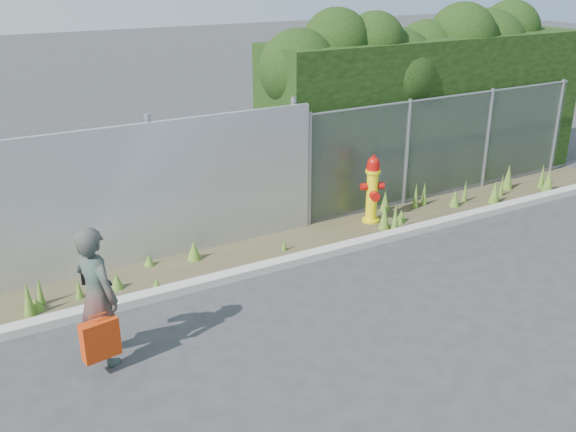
# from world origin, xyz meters

# --- Properties ---
(ground) EXTENTS (80.00, 80.00, 0.00)m
(ground) POSITION_xyz_m (0.00, 0.00, 0.00)
(ground) COLOR #323234
(ground) RESTS_ON ground
(curb) EXTENTS (16.00, 0.22, 0.12)m
(curb) POSITION_xyz_m (0.00, 1.80, 0.06)
(curb) COLOR #B0AA9F
(curb) RESTS_ON ground
(weed_strip) EXTENTS (16.00, 1.24, 0.53)m
(weed_strip) POSITION_xyz_m (0.73, 2.40, 0.12)
(weed_strip) COLOR #443C27
(weed_strip) RESTS_ON ground
(corrugated_fence) EXTENTS (8.50, 0.21, 2.30)m
(corrugated_fence) POSITION_xyz_m (-3.25, 3.01, 1.10)
(corrugated_fence) COLOR #B6B8BE
(corrugated_fence) RESTS_ON ground
(chainlink_fence) EXTENTS (6.50, 0.07, 2.05)m
(chainlink_fence) POSITION_xyz_m (4.25, 3.00, 1.03)
(chainlink_fence) COLOR gray
(chainlink_fence) RESTS_ON ground
(hedge) EXTENTS (7.50, 1.87, 3.64)m
(hedge) POSITION_xyz_m (4.45, 4.02, 1.98)
(hedge) COLOR black
(hedge) RESTS_ON ground
(fire_hydrant) EXTENTS (0.42, 0.38, 1.26)m
(fire_hydrant) POSITION_xyz_m (2.10, 2.57, 0.61)
(fire_hydrant) COLOR yellow
(fire_hydrant) RESTS_ON ground
(woman) EXTENTS (0.61, 0.72, 1.69)m
(woman) POSITION_xyz_m (-3.21, 0.69, 0.84)
(woman) COLOR #0F6353
(woman) RESTS_ON ground
(red_tote_bag) EXTENTS (0.42, 0.15, 0.55)m
(red_tote_bag) POSITION_xyz_m (-3.29, 0.43, 0.44)
(red_tote_bag) COLOR #C0380B
(black_shoulder_bag) EXTENTS (0.23, 0.09, 0.17)m
(black_shoulder_bag) POSITION_xyz_m (-3.20, 0.93, 0.99)
(black_shoulder_bag) COLOR black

